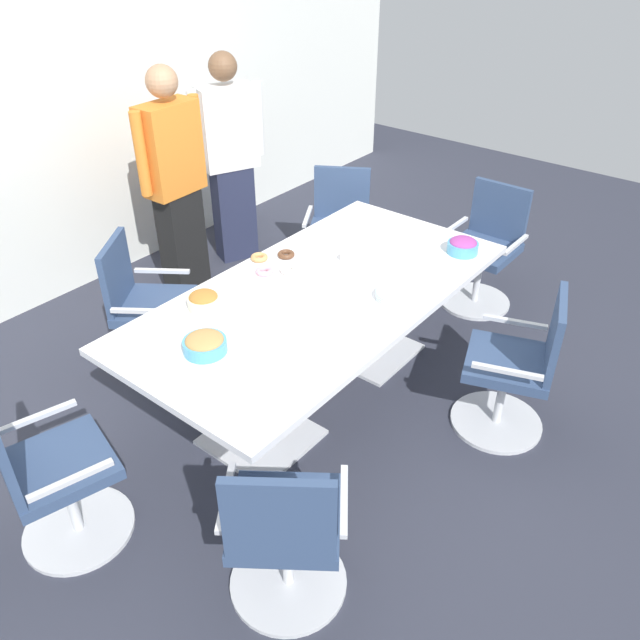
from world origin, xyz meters
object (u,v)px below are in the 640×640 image
(plate_stack, at_px, (395,296))
(office_chair_0, at_px, (285,536))
(snack_bowl_cookies, at_px, (205,344))
(office_chair_2, at_px, (484,254))
(napkin_pile, at_px, (361,256))
(office_chair_1, at_px, (516,372))
(office_chair_4, at_px, (148,313))
(person_standing_1, at_px, (230,158))
(office_chair_3, at_px, (339,235))
(person_standing_0, at_px, (175,182))
(snack_bowl_candy_mix, at_px, (463,246))
(snack_bowl_pretzels, at_px, (204,300))
(office_chair_5, at_px, (50,479))
(donut_platter, at_px, (275,264))
(conference_table, at_px, (320,309))

(plate_stack, bearing_deg, office_chair_0, -164.42)
(snack_bowl_cookies, xyz_separation_m, plate_stack, (1.01, -0.47, -0.02))
(office_chair_2, height_order, napkin_pile, office_chair_2)
(office_chair_1, height_order, snack_bowl_cookies, office_chair_1)
(office_chair_4, xyz_separation_m, plate_stack, (0.65, -1.44, 0.37))
(office_chair_0, height_order, snack_bowl_cookies, office_chair_0)
(person_standing_1, relative_size, napkin_pile, 9.54)
(snack_bowl_cookies, distance_m, plate_stack, 1.11)
(office_chair_3, bearing_deg, plate_stack, 107.45)
(person_standing_0, bearing_deg, snack_bowl_candy_mix, 103.45)
(snack_bowl_pretzels, bearing_deg, office_chair_5, -174.54)
(office_chair_4, distance_m, snack_bowl_cookies, 1.11)
(office_chair_5, distance_m, napkin_pile, 2.14)
(office_chair_0, xyz_separation_m, person_standing_0, (1.57, 2.43, 0.49))
(donut_platter, bearing_deg, napkin_pile, -43.28)
(office_chair_3, relative_size, snack_bowl_pretzels, 5.06)
(conference_table, height_order, snack_bowl_cookies, snack_bowl_cookies)
(office_chair_3, height_order, donut_platter, office_chair_3)
(office_chair_3, bearing_deg, office_chair_5, 68.50)
(plate_stack, bearing_deg, snack_bowl_cookies, 155.04)
(snack_bowl_candy_mix, height_order, napkin_pile, snack_bowl_candy_mix)
(napkin_pile, bearing_deg, snack_bowl_candy_mix, -41.89)
(conference_table, distance_m, snack_bowl_pretzels, 0.69)
(office_chair_0, distance_m, snack_bowl_candy_mix, 2.21)
(office_chair_2, height_order, plate_stack, office_chair_2)
(office_chair_1, height_order, napkin_pile, office_chair_1)
(person_standing_1, distance_m, plate_stack, 2.27)
(office_chair_1, bearing_deg, office_chair_5, 127.48)
(conference_table, distance_m, donut_platter, 0.43)
(office_chair_5, height_order, snack_bowl_cookies, office_chair_5)
(office_chair_2, bearing_deg, snack_bowl_pretzels, 73.40)
(office_chair_5, bearing_deg, donut_platter, 109.08)
(snack_bowl_cookies, bearing_deg, conference_table, -5.93)
(person_standing_1, height_order, plate_stack, person_standing_1)
(office_chair_3, relative_size, office_chair_5, 1.00)
(person_standing_0, bearing_deg, donut_platter, 74.16)
(office_chair_2, xyz_separation_m, plate_stack, (-1.46, -0.11, 0.37))
(office_chair_4, height_order, napkin_pile, office_chair_4)
(conference_table, distance_m, office_chair_0, 1.45)
(snack_bowl_cookies, xyz_separation_m, donut_platter, (0.87, 0.31, -0.03))
(office_chair_2, height_order, office_chair_5, same)
(office_chair_1, distance_m, person_standing_1, 2.89)
(snack_bowl_pretzels, bearing_deg, snack_bowl_cookies, -132.00)
(office_chair_0, distance_m, plate_stack, 1.50)
(conference_table, relative_size, donut_platter, 6.81)
(conference_table, distance_m, person_standing_0, 1.72)
(person_standing_1, bearing_deg, office_chair_0, 71.33)
(office_chair_4, bearing_deg, napkin_pile, 95.73)
(office_chair_1, xyz_separation_m, snack_bowl_candy_mix, (0.49, 0.65, 0.39))
(office_chair_2, distance_m, office_chair_4, 2.49)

